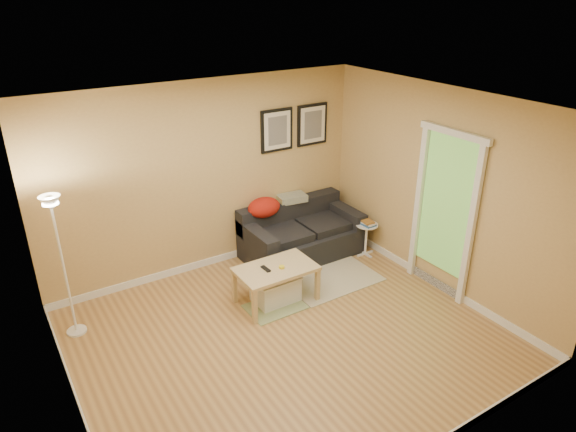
# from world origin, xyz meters

# --- Properties ---
(floor) EXTENTS (4.50, 4.50, 0.00)m
(floor) POSITION_xyz_m (0.00, 0.00, 0.00)
(floor) COLOR tan
(floor) RESTS_ON ground
(ceiling) EXTENTS (4.50, 4.50, 0.00)m
(ceiling) POSITION_xyz_m (0.00, 0.00, 2.60)
(ceiling) COLOR white
(ceiling) RESTS_ON wall_back
(wall_back) EXTENTS (4.50, 0.00, 4.50)m
(wall_back) POSITION_xyz_m (0.00, 2.00, 1.30)
(wall_back) COLOR tan
(wall_back) RESTS_ON ground
(wall_front) EXTENTS (4.50, 0.00, 4.50)m
(wall_front) POSITION_xyz_m (0.00, -2.00, 1.30)
(wall_front) COLOR tan
(wall_front) RESTS_ON ground
(wall_left) EXTENTS (0.00, 4.00, 4.00)m
(wall_left) POSITION_xyz_m (-2.25, 0.00, 1.30)
(wall_left) COLOR tan
(wall_left) RESTS_ON ground
(wall_right) EXTENTS (0.00, 4.00, 4.00)m
(wall_right) POSITION_xyz_m (2.25, 0.00, 1.30)
(wall_right) COLOR tan
(wall_right) RESTS_ON ground
(baseboard_back) EXTENTS (4.50, 0.02, 0.10)m
(baseboard_back) POSITION_xyz_m (0.00, 1.99, 0.05)
(baseboard_back) COLOR white
(baseboard_back) RESTS_ON ground
(baseboard_left) EXTENTS (0.02, 4.00, 0.10)m
(baseboard_left) POSITION_xyz_m (-2.24, 0.00, 0.05)
(baseboard_left) COLOR white
(baseboard_left) RESTS_ON ground
(baseboard_right) EXTENTS (0.02, 4.00, 0.10)m
(baseboard_right) POSITION_xyz_m (2.24, 0.00, 0.05)
(baseboard_right) COLOR white
(baseboard_right) RESTS_ON ground
(sofa) EXTENTS (1.70, 0.90, 0.75)m
(sofa) POSITION_xyz_m (1.23, 1.53, 0.38)
(sofa) COLOR black
(sofa) RESTS_ON ground
(red_throw) EXTENTS (0.48, 0.36, 0.28)m
(red_throw) POSITION_xyz_m (0.75, 1.80, 0.77)
(red_throw) COLOR red
(red_throw) RESTS_ON sofa
(plaid_throw) EXTENTS (0.45, 0.32, 0.10)m
(plaid_throw) POSITION_xyz_m (1.26, 1.87, 0.78)
(plaid_throw) COLOR #C6C173
(plaid_throw) RESTS_ON sofa
(framed_print_left) EXTENTS (0.50, 0.04, 0.60)m
(framed_print_left) POSITION_xyz_m (1.08, 1.98, 1.80)
(framed_print_left) COLOR black
(framed_print_left) RESTS_ON wall_back
(framed_print_right) EXTENTS (0.50, 0.04, 0.60)m
(framed_print_right) POSITION_xyz_m (1.68, 1.98, 1.80)
(framed_print_right) COLOR black
(framed_print_right) RESTS_ON wall_back
(area_rug) EXTENTS (1.25, 0.85, 0.01)m
(area_rug) POSITION_xyz_m (1.17, 0.74, 0.01)
(area_rug) COLOR beige
(area_rug) RESTS_ON ground
(green_runner) EXTENTS (0.70, 0.50, 0.01)m
(green_runner) POSITION_xyz_m (0.19, 0.58, 0.01)
(green_runner) COLOR #668C4C
(green_runner) RESTS_ON ground
(coffee_table) EXTENTS (1.11, 0.88, 0.49)m
(coffee_table) POSITION_xyz_m (0.27, 0.69, 0.24)
(coffee_table) COLOR tan
(coffee_table) RESTS_ON ground
(remote_control) EXTENTS (0.06, 0.16, 0.02)m
(remote_control) POSITION_xyz_m (0.14, 0.71, 0.50)
(remote_control) COLOR black
(remote_control) RESTS_ON coffee_table
(tape_roll) EXTENTS (0.07, 0.07, 0.03)m
(tape_roll) POSITION_xyz_m (0.32, 0.64, 0.50)
(tape_roll) COLOR yellow
(tape_roll) RESTS_ON coffee_table
(storage_bin) EXTENTS (0.56, 0.41, 0.35)m
(storage_bin) POSITION_xyz_m (0.27, 0.70, 0.17)
(storage_bin) COLOR white
(storage_bin) RESTS_ON ground
(side_table) EXTENTS (0.32, 0.32, 0.49)m
(side_table) POSITION_xyz_m (2.02, 1.03, 0.25)
(side_table) COLOR white
(side_table) RESTS_ON ground
(book_stack) EXTENTS (0.22, 0.25, 0.07)m
(book_stack) POSITION_xyz_m (2.01, 1.01, 0.53)
(book_stack) COLOR #305C91
(book_stack) RESTS_ON side_table
(floor_lamp) EXTENTS (0.22, 0.22, 1.70)m
(floor_lamp) POSITION_xyz_m (-2.00, 1.38, 0.80)
(floor_lamp) COLOR white
(floor_lamp) RESTS_ON ground
(doorway) EXTENTS (0.12, 1.01, 2.13)m
(doorway) POSITION_xyz_m (2.20, -0.15, 1.02)
(doorway) COLOR white
(doorway) RESTS_ON ground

